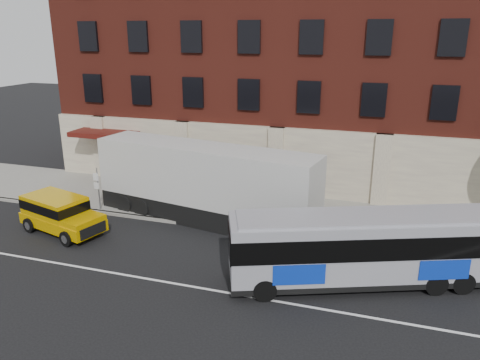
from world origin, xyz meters
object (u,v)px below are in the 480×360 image
(city_bus, at_px, (366,246))
(yellow_suv, at_px, (59,212))
(sign_pole, at_px, (98,187))
(shipping_container, at_px, (205,185))

(city_bus, height_order, yellow_suv, city_bus)
(city_bus, bearing_deg, yellow_suv, 177.87)
(city_bus, relative_size, yellow_suv, 2.21)
(sign_pole, relative_size, city_bus, 0.24)
(sign_pole, height_order, yellow_suv, sign_pole)
(sign_pole, bearing_deg, yellow_suv, -97.21)
(sign_pole, distance_m, city_bus, 14.61)
(sign_pole, distance_m, shipping_container, 6.01)
(shipping_container, bearing_deg, yellow_suv, -150.85)
(shipping_container, bearing_deg, sign_pole, -173.09)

